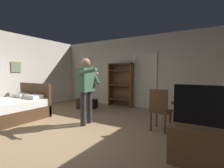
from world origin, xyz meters
name	(u,v)px	position (x,y,z in m)	size (l,w,h in m)	color
ground_plane	(66,131)	(0.00, 0.00, 0.00)	(7.36, 7.36, 0.00)	#997A56
wall_back	(129,72)	(0.00, 3.41, 1.39)	(6.57, 0.12, 2.78)	silver
doorway_frame	(145,77)	(0.72, 3.33, 1.22)	(0.93, 0.08, 2.13)	white
bed	(6,110)	(-2.12, -0.29, 0.30)	(1.56, 2.06, 1.02)	#4C331E
bookshelf	(121,83)	(-0.23, 3.18, 0.95)	(1.04, 0.32, 1.75)	brown
tv_flatscreen	(210,144)	(2.87, 0.02, 0.35)	(1.10, 0.40, 1.19)	brown
side_table	(185,113)	(2.39, 1.26, 0.47)	(0.59, 0.59, 0.70)	brown
laptop	(184,101)	(2.36, 1.22, 0.75)	(0.33, 0.33, 0.17)	black
bottle_on_table	(192,98)	(2.53, 1.18, 0.82)	(0.06, 0.06, 0.28)	#1F391A
wooden_chair	(160,108)	(1.87, 1.12, 0.54)	(0.47, 0.47, 0.99)	brown
person_blue_shirt	(86,86)	(0.08, 0.65, 1.02)	(0.71, 0.63, 1.74)	#333338
suitcase_dark	(85,104)	(-1.15, 1.98, 0.20)	(0.57, 0.33, 0.39)	black
suitcase_small	(90,103)	(-1.10, 2.26, 0.17)	(0.52, 0.31, 0.34)	black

